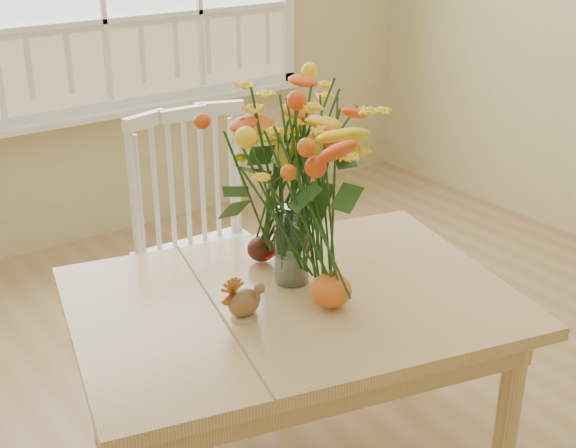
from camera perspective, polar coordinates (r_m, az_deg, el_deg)
floor at (r=2.79m, az=8.30°, el=-15.80°), size 4.00×4.50×0.01m
dining_table at (r=2.29m, az=0.30°, el=-7.32°), size 1.43×1.17×0.67m
windsor_chair at (r=2.88m, az=-6.38°, el=-0.99°), size 0.49×0.47×1.01m
flower_vase at (r=2.19m, az=0.29°, el=3.81°), size 0.48×0.48×0.57m
pumpkin at (r=2.17m, az=3.19°, el=-5.03°), size 0.12×0.12×0.09m
turkey_figurine at (r=2.11m, az=-3.28°, el=-5.85°), size 0.10×0.08×0.12m
dark_gourd at (r=2.42m, az=-2.00°, el=-1.95°), size 0.13×0.09×0.08m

